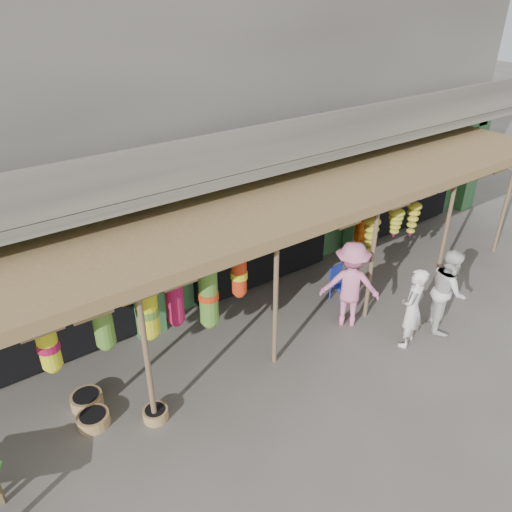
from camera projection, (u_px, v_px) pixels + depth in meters
ground at (325, 327)px, 10.46m from camera, size 80.00×80.00×0.00m
building at (198, 120)px, 12.26m from camera, size 16.40×6.80×7.00m
awning at (299, 203)px, 9.69m from camera, size 14.00×2.70×2.79m
blue_chair at (339, 281)px, 11.20m from camera, size 0.41×0.41×0.81m
basket_left at (87, 400)px, 8.49m from camera, size 0.68×0.68×0.23m
basket_mid at (94, 419)px, 8.14m from camera, size 0.64×0.64×0.20m
basket_right at (156, 414)px, 8.24m from camera, size 0.51×0.51×0.19m
person_front at (412, 308)px, 9.59m from camera, size 0.73×0.61×1.70m
person_right at (448, 290)px, 10.07m from camera, size 1.10×1.09×1.79m
person_vendor at (360, 234)px, 12.56m from camera, size 0.95×0.85×1.55m
person_shopper at (350, 285)px, 10.16m from camera, size 1.37×1.36×1.90m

